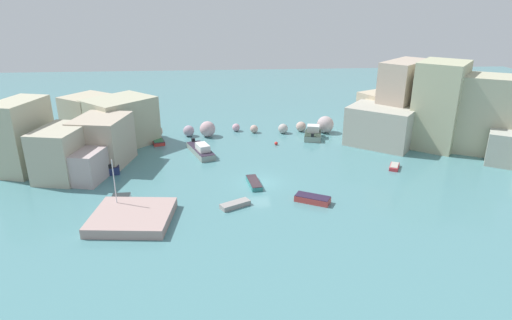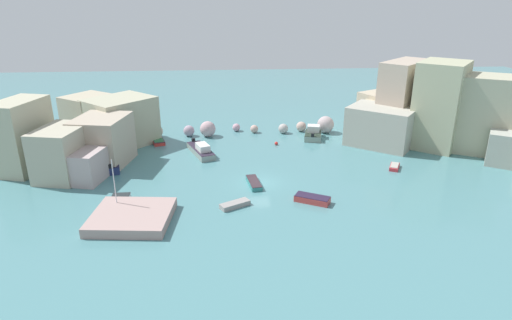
# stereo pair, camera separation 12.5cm
# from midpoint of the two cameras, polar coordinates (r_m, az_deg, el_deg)

# --- Properties ---
(cove_water) EXTENTS (160.00, 160.00, 0.00)m
(cove_water) POSITION_cam_midpoint_polar(r_m,az_deg,el_deg) (50.55, 0.48, -2.97)
(cove_water) COLOR teal
(cove_water) RESTS_ON ground
(cliff_headland_left) EXTENTS (18.04, 22.55, 8.70)m
(cliff_headland_left) POSITION_cam_midpoint_polar(r_m,az_deg,el_deg) (61.44, -21.23, 3.21)
(cliff_headland_left) COLOR #B4A09F
(cliff_headland_left) RESTS_ON ground
(cliff_headland_right) EXTENTS (25.60, 24.92, 11.93)m
(cliff_headland_right) POSITION_cam_midpoint_polar(r_m,az_deg,el_deg) (68.03, 22.70, 5.33)
(cliff_headland_right) COLOR #AEA99B
(cliff_headland_right) RESTS_ON ground
(rock_breakwater) EXTENTS (38.43, 4.22, 2.61)m
(rock_breakwater) POSITION_cam_midpoint_polar(r_m,az_deg,el_deg) (68.20, 3.08, 4.37)
(rock_breakwater) COLOR #C397A8
(rock_breakwater) RESTS_ON ground
(stone_dock) EXTENTS (8.00, 7.53, 0.94)m
(stone_dock) POSITION_cam_midpoint_polar(r_m,az_deg,el_deg) (43.78, -15.76, -7.12)
(stone_dock) COLOR #AC8E88
(stone_dock) RESTS_ON ground
(channel_buoy) EXTENTS (0.48, 0.48, 0.48)m
(channel_buoy) POSITION_cam_midpoint_polar(r_m,az_deg,el_deg) (63.07, 2.71, 2.17)
(channel_buoy) COLOR red
(channel_buoy) RESTS_ON cove_water
(moored_boat_0) EXTENTS (3.25, 4.47, 1.88)m
(moored_boat_0) POSITION_cam_midpoint_polar(r_m,az_deg,el_deg) (66.38, 7.49, 3.38)
(moored_boat_0) COLOR gray
(moored_boat_0) RESTS_ON cove_water
(moored_boat_1) EXTENTS (2.01, 2.61, 0.50)m
(moored_boat_1) POSITION_cam_midpoint_polar(r_m,az_deg,el_deg) (57.18, 17.62, -0.84)
(moored_boat_1) COLOR #C93239
(moored_boat_1) RESTS_ON cove_water
(moored_boat_2) EXTENTS (1.98, 5.57, 5.52)m
(moored_boat_2) POSITION_cam_midpoint_polar(r_m,az_deg,el_deg) (46.17, -17.52, -5.88)
(moored_boat_2) COLOR white
(moored_boat_2) RESTS_ON cove_water
(moored_boat_3) EXTENTS (4.20, 6.99, 1.67)m
(moored_boat_3) POSITION_cam_midpoint_polar(r_m,az_deg,el_deg) (59.72, -7.09, 1.29)
(moored_boat_3) COLOR gray
(moored_boat_3) RESTS_ON cove_water
(moored_boat_4) EXTENTS (2.32, 3.34, 0.54)m
(moored_boat_4) POSITION_cam_midpoint_polar(r_m,az_deg,el_deg) (65.33, -12.52, 2.39)
(moored_boat_4) COLOR red
(moored_boat_4) RESTS_ON cove_water
(moored_boat_5) EXTENTS (3.85, 2.96, 0.70)m
(moored_boat_5) POSITION_cam_midpoint_polar(r_m,az_deg,el_deg) (46.24, 7.41, -5.06)
(moored_boat_5) COLOR #C33F3C
(moored_boat_5) RESTS_ON cove_water
(moored_boat_6) EXTENTS (2.93, 5.54, 1.80)m
(moored_boat_6) POSITION_cam_midpoint_polar(r_m,az_deg,el_deg) (57.64, -18.22, -0.28)
(moored_boat_6) COLOR navy
(moored_boat_6) RESTS_ON cove_water
(moored_boat_7) EXTENTS (1.69, 3.99, 0.52)m
(moored_boat_7) POSITION_cam_midpoint_polar(r_m,az_deg,el_deg) (49.89, -0.20, -2.98)
(moored_boat_7) COLOR teal
(moored_boat_7) RESTS_ON cove_water
(moored_boat_8) EXTENTS (3.26, 2.46, 0.50)m
(moored_boat_8) POSITION_cam_midpoint_polar(r_m,az_deg,el_deg) (45.01, -2.68, -5.80)
(moored_boat_8) COLOR gray
(moored_boat_8) RESTS_ON cove_water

